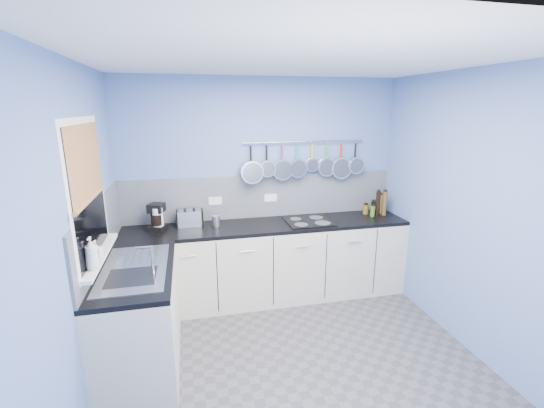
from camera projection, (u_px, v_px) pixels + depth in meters
name	position (u px, v px, depth m)	size (l,w,h in m)	color
floor	(297.00, 364.00, 3.22)	(3.20, 3.00, 0.02)	#47474C
ceiling	(303.00, 57.00, 2.57)	(3.20, 3.00, 0.02)	white
wall_back	(262.00, 188.00, 4.32)	(3.20, 0.02, 2.50)	#5876B5
wall_front	(410.00, 344.00, 1.47)	(3.20, 0.02, 2.50)	#5876B5
wall_left	(77.00, 244.00, 2.55)	(0.02, 3.00, 2.50)	#5876B5
wall_right	(474.00, 214.00, 3.24)	(0.02, 3.00, 2.50)	#5876B5
backsplash_back	(262.00, 196.00, 4.32)	(3.20, 0.02, 0.50)	gray
backsplash_left	(101.00, 230.00, 3.14)	(0.02, 1.80, 0.50)	gray
cabinet_run_back	(267.00, 263.00, 4.23)	(3.20, 0.60, 0.86)	beige
worktop_back	(267.00, 226.00, 4.12)	(3.20, 0.60, 0.04)	black
cabinet_run_left	(140.00, 319.00, 3.11)	(0.60, 1.20, 0.86)	beige
worktop_left	(135.00, 270.00, 2.99)	(0.60, 1.20, 0.04)	black
window_frame	(88.00, 192.00, 2.76)	(0.01, 1.00, 1.10)	white
window_glass	(89.00, 192.00, 2.76)	(0.01, 0.90, 1.00)	black
bamboo_blind	(86.00, 162.00, 2.70)	(0.01, 0.90, 0.55)	#A0743D
window_sill	(100.00, 255.00, 2.90)	(0.10, 0.98, 0.03)	white
sink_unit	(135.00, 268.00, 2.98)	(0.50, 0.95, 0.01)	silver
mixer_tap	(152.00, 260.00, 2.82)	(0.12, 0.08, 0.26)	silver
socket_left	(215.00, 201.00, 4.20)	(0.15, 0.01, 0.09)	white
socket_right	(271.00, 198.00, 4.34)	(0.15, 0.01, 0.09)	white
pot_rail	(305.00, 142.00, 4.23)	(0.02, 0.02, 1.45)	silver
soap_bottle_a	(91.00, 253.00, 2.59)	(0.09, 0.09, 0.24)	white
soap_bottle_b	(96.00, 252.00, 2.71)	(0.08, 0.08, 0.17)	white
paper_towel	(158.00, 219.00, 3.86)	(0.11, 0.11, 0.25)	white
coffee_maker	(157.00, 217.00, 3.87)	(0.16, 0.18, 0.29)	black
toaster	(190.00, 218.00, 4.04)	(0.27, 0.15, 0.17)	silver
canister	(216.00, 221.00, 4.01)	(0.08, 0.08, 0.12)	silver
hob	(309.00, 221.00, 4.18)	(0.52, 0.46, 0.01)	black
pan_0	(251.00, 163.00, 4.14)	(0.26, 0.12, 0.45)	silver
pan_1	(267.00, 160.00, 4.17)	(0.19, 0.10, 0.38)	silver
pan_2	(282.00, 161.00, 4.22)	(0.24, 0.08, 0.43)	silver
pan_3	(297.00, 160.00, 4.26)	(0.22, 0.08, 0.41)	silver
pan_4	(312.00, 157.00, 4.29)	(0.16, 0.06, 0.35)	silver
pan_5	(327.00, 159.00, 4.33)	(0.22, 0.07, 0.41)	silver
pan_6	(341.00, 160.00, 4.38)	(0.26, 0.07, 0.45)	silver
pan_7	(355.00, 157.00, 4.41)	(0.20, 0.09, 0.39)	silver
condiment_0	(380.00, 204.00, 4.53)	(0.07, 0.07, 0.23)	olive
condiment_1	(374.00, 207.00, 4.51)	(0.07, 0.07, 0.15)	black
condiment_2	(366.00, 209.00, 4.49)	(0.07, 0.07, 0.11)	brown
condiment_3	(384.00, 203.00, 4.42)	(0.06, 0.06, 0.29)	brown
condiment_4	(378.00, 204.00, 4.39)	(0.05, 0.05, 0.30)	black
condiment_5	(373.00, 211.00, 4.38)	(0.05, 0.05, 0.13)	#3F721E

